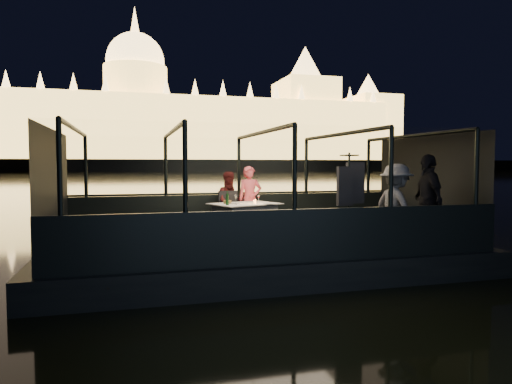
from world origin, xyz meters
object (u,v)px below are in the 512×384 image
object	(u,v)px
chair_port_right	(252,214)
passenger_dark	(427,204)
dining_table_central	(245,220)
person_woman_coral	(250,201)
wine_bottle	(227,198)
coat_stand	(349,204)
chair_port_left	(230,215)
person_man_maroon	(230,202)
passenger_stripe	(396,206)

from	to	relation	value
chair_port_right	passenger_dark	xyz separation A→B (m)	(3.01, -2.60, 0.40)
dining_table_central	person_woman_coral	size ratio (longest dim) A/B	0.90
wine_bottle	dining_table_central	bearing A→B (deg)	37.02
coat_stand	person_woman_coral	bearing A→B (deg)	111.16
chair_port_left	passenger_dark	bearing A→B (deg)	-41.36
person_woman_coral	person_man_maroon	distance (m)	0.49
chair_port_right	wine_bottle	size ratio (longest dim) A/B	2.61
dining_table_central	coat_stand	size ratio (longest dim) A/B	0.78
passenger_stripe	person_woman_coral	bearing A→B (deg)	25.66
coat_stand	person_woman_coral	distance (m)	3.18
passenger_stripe	wine_bottle	world-z (taller)	passenger_stripe
dining_table_central	passenger_stripe	world-z (taller)	passenger_stripe
chair_port_left	wine_bottle	xyz separation A→B (m)	(-0.23, -0.81, 0.47)
coat_stand	person_man_maroon	world-z (taller)	coat_stand
person_man_maroon	passenger_stripe	world-z (taller)	passenger_stripe
chair_port_left	passenger_dark	distance (m)	4.37
person_woman_coral	passenger_dark	xyz separation A→B (m)	(3.01, -2.75, 0.10)
dining_table_central	wine_bottle	bearing A→B (deg)	-142.98
coat_stand	passenger_stripe	distance (m)	0.94
chair_port_left	wine_bottle	distance (m)	0.97
chair_port_left	passenger_stripe	xyz separation A→B (m)	(2.63, -2.81, 0.40)
chair_port_left	wine_bottle	bearing A→B (deg)	-112.40
person_man_maroon	person_woman_coral	bearing A→B (deg)	-4.05
dining_table_central	wine_bottle	distance (m)	0.80
dining_table_central	person_man_maroon	size ratio (longest dim) A/B	0.98
chair_port_right	passenger_stripe	xyz separation A→B (m)	(2.07, -2.93, 0.40)
person_man_maroon	passenger_dark	world-z (taller)	passenger_dark
chair_port_right	person_man_maroon	size ratio (longest dim) A/B	0.55
coat_stand	wine_bottle	size ratio (longest dim) A/B	6.04
passenger_stripe	person_man_maroon	bearing A→B (deg)	31.44
coat_stand	passenger_dark	bearing A→B (deg)	6.24
dining_table_central	passenger_dark	world-z (taller)	passenger_dark
chair_port_left	person_man_maroon	distance (m)	0.41
person_woman_coral	passenger_dark	size ratio (longest dim) A/B	0.86
passenger_stripe	chair_port_right	bearing A→B (deg)	26.97
chair_port_left	person_woman_coral	distance (m)	0.69
passenger_stripe	chair_port_left	bearing A→B (deg)	34.80
wine_bottle	person_man_maroon	bearing A→B (deg)	74.49
passenger_dark	chair_port_left	bearing A→B (deg)	-112.85
chair_port_left	person_man_maroon	world-z (taller)	person_man_maroon
person_woman_coral	wine_bottle	world-z (taller)	person_woman_coral
person_man_maroon	passenger_dark	size ratio (longest dim) A/B	0.79
dining_table_central	wine_bottle	world-z (taller)	wine_bottle
dining_table_central	passenger_stripe	bearing A→B (deg)	-44.76
coat_stand	passenger_dark	size ratio (longest dim) A/B	1.00
dining_table_central	chair_port_left	xyz separation A→B (m)	(-0.25, 0.45, 0.06)
passenger_dark	person_man_maroon	bearing A→B (deg)	-116.21
coat_stand	person_man_maroon	distance (m)	3.38
person_man_maroon	chair_port_right	bearing A→B (deg)	-21.36
passenger_dark	wine_bottle	distance (m)	4.15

